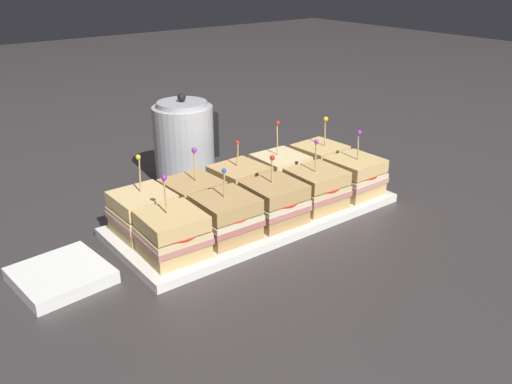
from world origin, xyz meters
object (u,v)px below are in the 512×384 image
object	(u,v)px
serving_platter	(256,214)
sandwich_front_far_left	(173,235)
sandwich_front_far_right	(355,176)
sandwich_back_center	(239,185)
sandwich_back_left	(193,198)
sandwich_back_right	(280,172)
sandwich_front_left	(226,217)
napkin_stack	(61,275)
sandwich_back_far_left	(143,213)
sandwich_front_center	(275,202)
sandwich_front_right	(316,188)
kettle_steel	(184,143)
sandwich_back_far_right	(319,162)

from	to	relation	value
serving_platter	sandwich_front_far_left	world-z (taller)	sandwich_front_far_left
sandwich_front_far_right	sandwich_back_center	size ratio (longest dim) A/B	1.08
sandwich_back_left	sandwich_back_right	world-z (taller)	sandwich_back_right
sandwich_front_far_left	sandwich_front_left	bearing A→B (deg)	0.05
sandwich_front_left	napkin_stack	distance (m)	0.32
sandwich_front_far_left	sandwich_back_left	xyz separation A→B (m)	(0.12, 0.12, -0.00)
sandwich_front_far_right	sandwich_back_far_left	distance (m)	0.49
serving_platter	sandwich_front_far_right	distance (m)	0.25
sandwich_back_right	sandwich_front_center	bearing A→B (deg)	-133.91
sandwich_back_center	napkin_stack	distance (m)	0.43
sandwich_front_left	sandwich_front_center	distance (m)	0.12
sandwich_front_center	sandwich_back_left	world-z (taller)	sandwich_back_left
sandwich_front_right	sandwich_back_far_left	size ratio (longest dim) A/B	0.96
sandwich_back_right	sandwich_back_left	bearing A→B (deg)	179.21
kettle_steel	sandwich_back_far_right	bearing A→B (deg)	-41.35
serving_platter	napkin_stack	size ratio (longest dim) A/B	3.88
sandwich_front_left	sandwich_back_center	bearing A→B (deg)	44.90
sandwich_front_right	sandwich_back_left	world-z (taller)	sandwich_front_right
sandwich_back_left	serving_platter	bearing A→B (deg)	-27.79
serving_platter	sandwich_front_left	bearing A→B (deg)	-154.18
sandwich_back_far_left	napkin_stack	bearing A→B (deg)	-165.04
sandwich_front_far_left	sandwich_back_far_left	xyz separation A→B (m)	(-0.00, 0.12, -0.00)
sandwich_back_center	napkin_stack	xyz separation A→B (m)	(-0.42, -0.05, -0.05)
sandwich_front_left	sandwich_back_far_right	xyz separation A→B (m)	(0.36, 0.11, 0.00)
kettle_steel	napkin_stack	world-z (taller)	kettle_steel
sandwich_back_far_left	sandwich_back_far_right	size ratio (longest dim) A/B	1.03
sandwich_back_left	napkin_stack	distance (m)	0.31
sandwich_front_left	sandwich_back_right	size ratio (longest dim) A/B	0.87
sandwich_front_far_left	sandwich_front_right	world-z (taller)	sandwich_front_far_left
sandwich_front_far_left	sandwich_back_left	size ratio (longest dim) A/B	1.04
sandwich_front_far_right	kettle_steel	size ratio (longest dim) A/B	0.68
sandwich_front_left	sandwich_back_left	world-z (taller)	sandwich_back_left
sandwich_back_center	sandwich_front_far_right	bearing A→B (deg)	-26.68
serving_platter	napkin_stack	bearing A→B (deg)	178.88
sandwich_back_right	sandwich_back_far_right	xyz separation A→B (m)	(0.12, -0.00, 0.00)
serving_platter	sandwich_back_far_left	size ratio (longest dim) A/B	3.87
sandwich_back_left	sandwich_back_right	size ratio (longest dim) A/B	0.92
sandwich_front_center	sandwich_front_far_right	world-z (taller)	sandwich_front_far_right
serving_platter	sandwich_back_right	world-z (taller)	sandwich_back_right
sandwich_front_center	sandwich_back_left	distance (m)	0.17
sandwich_front_far_left	sandwich_front_far_right	distance (m)	0.47
sandwich_front_center	sandwich_front_left	bearing A→B (deg)	177.66
sandwich_front_far_left	sandwich_back_far_left	bearing A→B (deg)	90.42
sandwich_front_far_right	kettle_steel	world-z (taller)	kettle_steel
sandwich_front_right	sandwich_front_far_right	bearing A→B (deg)	-0.57
serving_platter	kettle_steel	xyz separation A→B (m)	(-0.01, 0.28, 0.09)
serving_platter	sandwich_back_right	distance (m)	0.14
sandwich_back_center	sandwich_back_far_right	distance (m)	0.24
sandwich_front_far_left	sandwich_back_far_right	distance (m)	0.49
sandwich_front_left	sandwich_front_center	xyz separation A→B (m)	(0.12, -0.00, 0.00)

